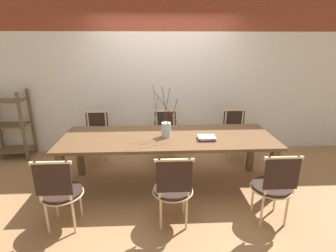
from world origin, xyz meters
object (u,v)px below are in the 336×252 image
chair_far_center (235,134)px  vase_centerpiece (166,129)px  shelving_rack (10,125)px  dining_table (168,142)px  chair_near_center (274,185)px  book_stack (207,138)px

chair_far_center → vase_centerpiece: 1.58m
shelving_rack → dining_table: bearing=-22.5°
chair_near_center → vase_centerpiece: 1.50m
chair_near_center → shelving_rack: (-3.89, 2.00, 0.13)m
book_stack → shelving_rack: size_ratio=0.20×
chair_near_center → chair_far_center: bearing=87.5°
book_stack → shelving_rack: 3.50m
chair_near_center → shelving_rack: bearing=152.8°
vase_centerpiece → book_stack: vase_centerpiece is taller
chair_far_center → vase_centerpiece: size_ratio=1.26×
vase_centerpiece → shelving_rack: bearing=157.0°
dining_table → chair_far_center: (1.22, 0.86, -0.21)m
book_stack → shelving_rack: (-3.25, 1.29, -0.18)m
chair_near_center → shelving_rack: 4.37m
vase_centerpiece → book_stack: 0.56m
chair_far_center → book_stack: chair_far_center is taller
vase_centerpiece → book_stack: bearing=-14.2°
dining_table → vase_centerpiece: (-0.03, -0.01, 0.20)m
chair_far_center → book_stack: 1.28m
chair_near_center → book_stack: (-0.64, 0.71, 0.31)m
chair_near_center → shelving_rack: size_ratio=0.72×
vase_centerpiece → shelving_rack: 2.96m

